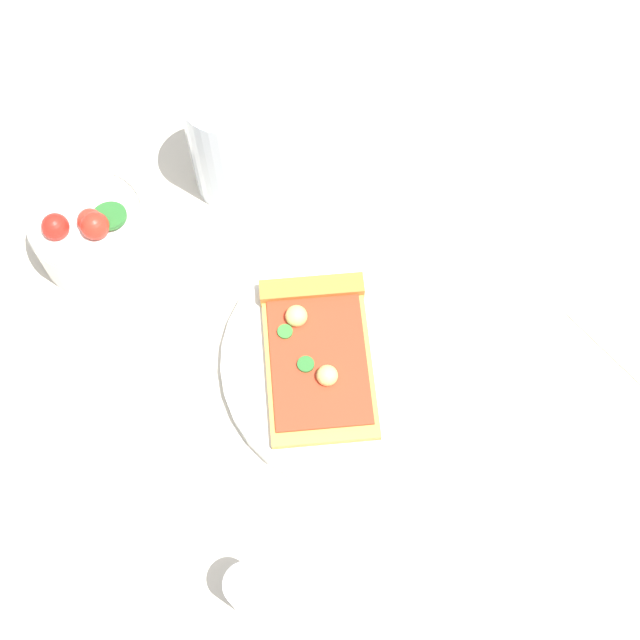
% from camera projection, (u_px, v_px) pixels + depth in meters
% --- Properties ---
extents(ground_plane, '(2.40, 2.40, 0.00)m').
position_uv_depth(ground_plane, '(356.00, 321.00, 0.79)').
color(ground_plane, beige).
rests_on(ground_plane, ground).
extents(plate, '(0.25, 0.25, 0.01)m').
position_uv_depth(plate, '(357.00, 361.00, 0.77)').
color(plate, silver).
rests_on(plate, ground_plane).
extents(pizza_slice_main, '(0.15, 0.18, 0.03)m').
position_uv_depth(pizza_slice_main, '(317.00, 346.00, 0.76)').
color(pizza_slice_main, gold).
rests_on(pizza_slice_main, plate).
extents(salad_bowl, '(0.11, 0.11, 0.08)m').
position_uv_depth(salad_bowl, '(94.00, 230.00, 0.79)').
color(salad_bowl, white).
rests_on(salad_bowl, ground_plane).
extents(soda_glass, '(0.08, 0.08, 0.13)m').
position_uv_depth(soda_glass, '(231.00, 145.00, 0.80)').
color(soda_glass, silver).
rests_on(soda_glass, ground_plane).
extents(pepper_shaker, '(0.03, 0.03, 0.07)m').
position_uv_depth(pepper_shaker, '(247.00, 589.00, 0.65)').
color(pepper_shaker, silver).
rests_on(pepper_shaker, ground_plane).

